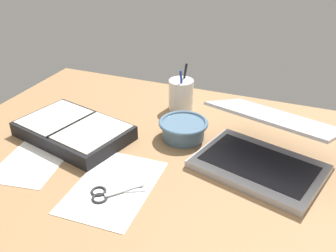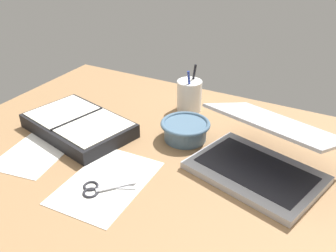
{
  "view_description": "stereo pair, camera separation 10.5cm",
  "coord_description": "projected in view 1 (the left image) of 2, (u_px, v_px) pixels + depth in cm",
  "views": [
    {
      "loc": [
        29.99,
        -77.93,
        60.6
      ],
      "look_at": [
        -4.16,
        7.0,
        9.0
      ],
      "focal_mm": 40.0,
      "sensor_mm": 36.0,
      "label": 1
    },
    {
      "loc": [
        39.49,
        -73.46,
        60.6
      ],
      "look_at": [
        -4.16,
        7.0,
        9.0
      ],
      "focal_mm": 40.0,
      "sensor_mm": 36.0,
      "label": 2
    }
  ],
  "objects": [
    {
      "name": "planner",
      "position": [
        74.0,
        131.0,
        1.12
      ],
      "size": [
        36.8,
        27.89,
        4.78
      ],
      "rotation": [
        0.0,
        0.0,
        -0.24
      ],
      "color": "black",
      "rests_on": "desk_top"
    },
    {
      "name": "bowl",
      "position": [
        183.0,
        129.0,
        1.12
      ],
      "size": [
        14.82,
        14.82,
        5.69
      ],
      "color": "slate",
      "rests_on": "desk_top"
    },
    {
      "name": "paper_sheet_front",
      "position": [
        114.0,
        186.0,
        0.93
      ],
      "size": [
        19.66,
        28.3,
        0.16
      ],
      "primitive_type": "cube",
      "rotation": [
        0.0,
        0.0,
        0.04
      ],
      "color": "white",
      "rests_on": "desk_top"
    },
    {
      "name": "pen_cup",
      "position": [
        181.0,
        95.0,
        1.27
      ],
      "size": [
        8.39,
        8.39,
        15.92
      ],
      "color": "white",
      "rests_on": "desk_top"
    },
    {
      "name": "desk_top",
      "position": [
        173.0,
        166.0,
        1.02
      ],
      "size": [
        140.0,
        100.0,
        2.0
      ],
      "primitive_type": "cube",
      "color": "#936D47",
      "rests_on": "ground"
    },
    {
      "name": "paper_sheet_beside_planner",
      "position": [
        36.0,
        158.0,
        1.03
      ],
      "size": [
        19.8,
        27.03,
        0.16
      ],
      "primitive_type": "cube",
      "rotation": [
        0.0,
        0.0,
        0.16
      ],
      "color": "white",
      "rests_on": "desk_top"
    },
    {
      "name": "scissors",
      "position": [
        106.0,
        194.0,
        0.9
      ],
      "size": [
        12.46,
        10.84,
        0.8
      ],
      "rotation": [
        0.0,
        0.0,
        0.64
      ],
      "color": "#B7B7BC",
      "rests_on": "desk_top"
    },
    {
      "name": "laptop",
      "position": [
        264.0,
        149.0,
        0.98
      ],
      "size": [
        38.78,
        36.89,
        16.14
      ],
      "rotation": [
        0.0,
        0.0,
        -0.28
      ],
      "color": "#B7B7BC",
      "rests_on": "desk_top"
    }
  ]
}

